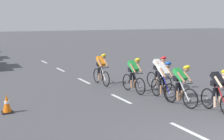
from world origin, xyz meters
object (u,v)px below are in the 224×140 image
Objects in this scene: cyclist_sixth at (101,69)px; cyclist_lead at (218,90)px; cyclist_fourth at (159,72)px; cyclist_second at (181,84)px; cyclist_third at (164,79)px; traffic_cone_near at (7,104)px; cyclist_fifth at (134,74)px.

cyclist_lead is at bearing -74.46° from cyclist_sixth.
cyclist_lead is 1.00× the size of cyclist_fourth.
cyclist_second is 1.04m from cyclist_third.
cyclist_fourth is at bearing 60.48° from cyclist_third.
cyclist_fourth is at bearing 5.17° from traffic_cone_near.
cyclist_sixth reaches higher than traffic_cone_near.
cyclist_fourth is at bearing 71.44° from cyclist_second.
cyclist_second is 1.00× the size of cyclist_fifth.
cyclist_sixth is (-0.57, 2.07, 0.00)m from cyclist_fifth.
cyclist_lead is 1.37m from cyclist_second.
cyclist_second is 2.63m from cyclist_fourth.
cyclist_second and cyclist_third have the same top height.
cyclist_second is 1.00× the size of cyclist_third.
cyclist_fifth is (-1.31, 0.00, 0.00)m from cyclist_fourth.
traffic_cone_near is at bearing 161.79° from cyclist_second.
traffic_cone_near is at bearing -173.50° from cyclist_fifth.
cyclist_fifth is at bearing 179.78° from cyclist_fourth.
cyclist_third and cyclist_fifth have the same top height.
cyclist_lead and cyclist_fifth have the same top height.
cyclist_sixth is (-1.89, 2.08, 0.00)m from cyclist_fourth.
cyclist_third is at bearing -8.46° from traffic_cone_near.
cyclist_fourth is 6.65m from traffic_cone_near.
cyclist_lead is 2.69× the size of traffic_cone_near.
traffic_cone_near is at bearing -150.45° from cyclist_sixth.
cyclist_fifth is 2.15m from cyclist_sixth.
cyclist_lead is 1.00× the size of cyclist_second.
cyclist_third reaches higher than traffic_cone_near.
cyclist_fourth and cyclist_sixth have the same top height.
cyclist_third is at bearing -73.32° from cyclist_sixth.
cyclist_fifth is 2.69× the size of traffic_cone_near.
cyclist_fourth is (0.27, 3.74, 0.00)m from cyclist_lead.
cyclist_lead is 3.75m from cyclist_fourth.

